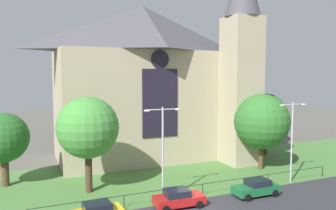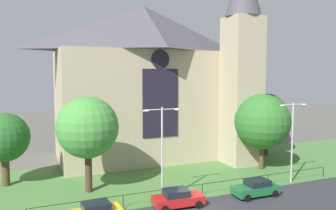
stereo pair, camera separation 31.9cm
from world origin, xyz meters
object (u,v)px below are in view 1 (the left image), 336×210
object	(u,v)px
tree_right_near	(262,122)
streetlamp_far	(292,132)
tree_right_far	(266,113)
parked_car_red	(178,198)
parked_car_green	(256,188)
tree_left_far	(4,138)
tree_left_near	(88,128)
church_building	(150,81)
streetlamp_near	(163,142)

from	to	relation	value
tree_right_near	streetlamp_far	distance (m)	5.26
tree_right_far	streetlamp_far	bearing A→B (deg)	-117.30
parked_car_red	parked_car_green	distance (m)	7.63
tree_left_far	streetlamp_far	world-z (taller)	streetlamp_far
tree_left_near	tree_right_near	world-z (taller)	tree_left_near
tree_left_near	parked_car_green	xyz separation A→B (m)	(13.81, -7.01, -5.35)
tree_right_far	church_building	bearing A→B (deg)	161.41
tree_right_near	streetlamp_near	bearing A→B (deg)	-160.27
tree_left_far	streetlamp_near	size ratio (longest dim) A/B	0.88
streetlamp_far	church_building	bearing A→B (deg)	120.77
streetlamp_far	parked_car_green	size ratio (longest dim) A/B	1.94
tree_right_near	tree_right_far	distance (m)	7.64
tree_right_far	parked_car_green	distance (m)	17.67
streetlamp_far	parked_car_red	world-z (taller)	streetlamp_far
church_building	streetlamp_near	world-z (taller)	church_building
tree_left_near	parked_car_green	distance (m)	16.38
tree_left_near	parked_car_green	bearing A→B (deg)	-26.92
parked_car_red	parked_car_green	size ratio (longest dim) A/B	1.01
streetlamp_near	parked_car_red	bearing A→B (deg)	-58.57
tree_right_far	parked_car_green	size ratio (longest dim) A/B	2.00
tree_right_far	streetlamp_far	distance (m)	12.20
tree_left_far	tree_right_far	size ratio (longest dim) A/B	0.86
tree_right_far	parked_car_red	world-z (taller)	tree_right_far
tree_right_near	tree_right_far	bearing A→B (deg)	47.08
tree_left_far	parked_car_green	distance (m)	24.63
tree_left_far	parked_car_green	bearing A→B (deg)	-29.66
streetlamp_near	streetlamp_far	size ratio (longest dim) A/B	1.01
streetlamp_far	parked_car_green	xyz separation A→B (m)	(-5.75, -1.77, -4.48)
tree_left_near	tree_right_near	bearing A→B (deg)	-0.02
tree_right_near	streetlamp_far	xyz separation A→B (m)	(-0.39, -5.23, -0.38)
parked_car_green	tree_right_near	bearing A→B (deg)	-130.07
tree_left_near	parked_car_green	world-z (taller)	tree_left_near
church_building	tree_left_near	bearing A→B (deg)	-133.46
streetlamp_near	streetlamp_far	world-z (taller)	streetlamp_near
tree_left_far	tree_right_far	distance (m)	32.47
streetlamp_near	streetlamp_far	distance (m)	14.20
streetlamp_near	tree_left_near	bearing A→B (deg)	135.61
tree_left_near	tree_right_far	xyz separation A→B (m)	(25.14, 5.59, -0.35)
parked_car_red	tree_left_near	bearing A→B (deg)	135.93
tree_left_far	tree_right_near	world-z (taller)	tree_right_near
tree_right_near	parked_car_red	xyz separation A→B (m)	(-13.75, -6.60, -4.86)
tree_left_far	parked_car_green	xyz separation A→B (m)	(21.11, -12.02, -4.06)
tree_left_near	tree_right_near	xyz separation A→B (m)	(19.94, -0.01, -0.49)
tree_left_near	streetlamp_near	xyz separation A→B (m)	(5.35, -5.24, -0.83)
streetlamp_near	parked_car_red	distance (m)	4.79
streetlamp_near	parked_car_green	size ratio (longest dim) A/B	1.95
parked_car_green	streetlamp_far	bearing A→B (deg)	-161.72
streetlamp_near	tree_right_near	bearing A→B (deg)	19.73
tree_left_near	church_building	bearing A→B (deg)	46.54
church_building	tree_right_near	bearing A→B (deg)	-47.27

